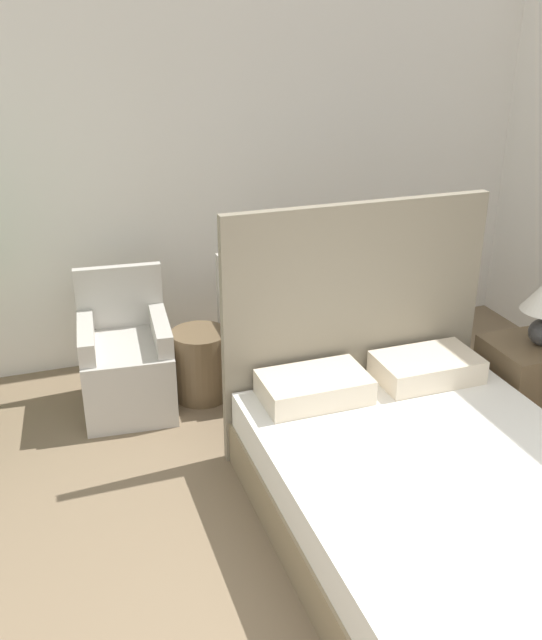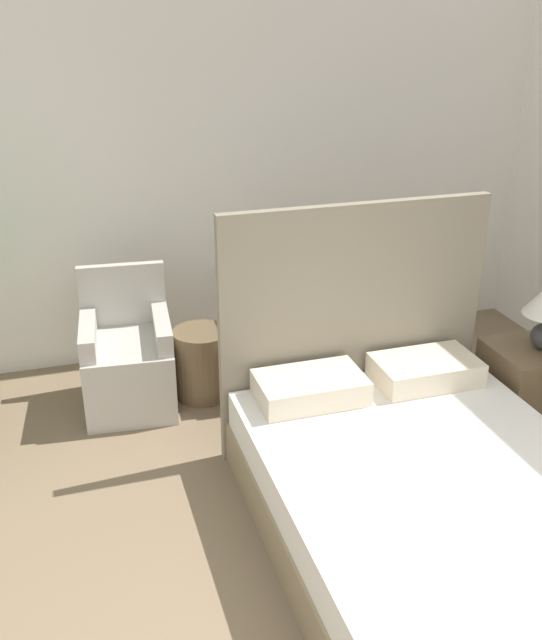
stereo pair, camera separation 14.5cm
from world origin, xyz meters
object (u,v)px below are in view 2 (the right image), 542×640
Objects in this scene: armchair_near_window_left at (128,364)px; nightstand at (529,389)px; side_table at (202,363)px; bed at (426,489)px; armchair_near_window_right at (270,345)px.

armchair_near_window_left is 1.55× the size of nightstand.
armchair_near_window_left reaches higher than nightstand.
nightstand is (2.32, -1.06, -0.00)m from armchair_near_window_left.
side_table is (0.49, -0.03, -0.05)m from armchair_near_window_left.
bed is 1.88m from side_table.
bed is 2.41× the size of armchair_near_window_right.
bed reaches higher than nightstand.
side_table is at bearing 150.63° from nightstand.
armchair_near_window_right is (-0.26, 1.75, 0.01)m from bed.
armchair_near_window_left is 2.55m from nightstand.
armchair_near_window_right is 1.55× the size of nightstand.
armchair_near_window_left is 1.00× the size of armchair_near_window_right.
bed is 3.74× the size of nightstand.
bed reaches higher than side_table.
nightstand is (1.35, -1.06, -0.00)m from armchair_near_window_right.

